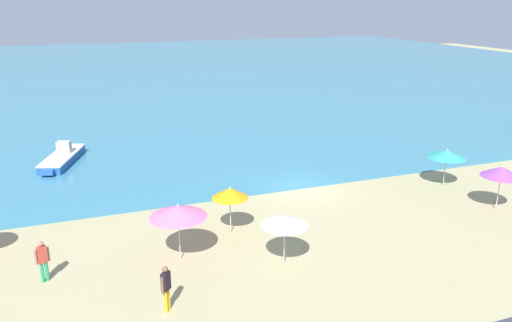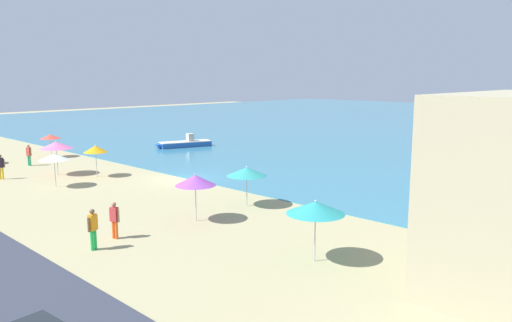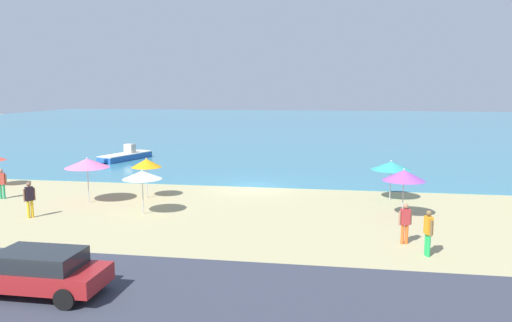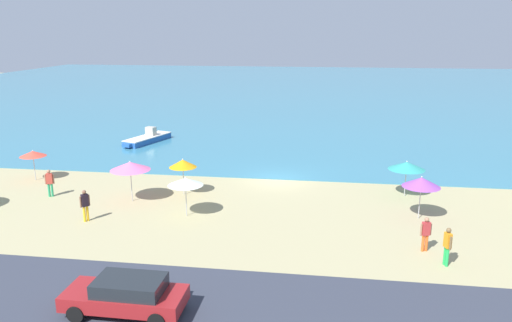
{
  "view_description": "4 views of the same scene",
  "coord_description": "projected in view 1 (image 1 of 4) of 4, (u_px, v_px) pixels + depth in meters",
  "views": [
    {
      "loc": [
        -11.96,
        -24.98,
        10.73
      ],
      "look_at": [
        -2.13,
        1.8,
        1.45
      ],
      "focal_mm": 35.0,
      "sensor_mm": 36.0,
      "label": 1
    },
    {
      "loc": [
        27.98,
        -21.93,
        7.32
      ],
      "look_at": [
        6.34,
        0.48,
        2.02
      ],
      "focal_mm": 35.0,
      "sensor_mm": 36.0,
      "label": 2
    },
    {
      "loc": [
        5.34,
        -31.32,
        6.41
      ],
      "look_at": [
        0.66,
        -2.84,
        2.15
      ],
      "focal_mm": 35.0,
      "sensor_mm": 36.0,
      "label": 3
    },
    {
      "loc": [
        3.34,
        -33.55,
        10.26
      ],
      "look_at": [
        -1.26,
        -1.69,
        1.76
      ],
      "focal_mm": 35.0,
      "sensor_mm": 36.0,
      "label": 4
    }
  ],
  "objects": [
    {
      "name": "bather_3",
      "position": [
        166.0,
        286.0,
        17.71
      ],
      "size": [
        0.4,
        0.46,
        1.81
      ],
      "color": "yellow",
      "rests_on": "ground_plane"
    },
    {
      "name": "beach_umbrella_2",
      "position": [
        285.0,
        221.0,
        20.55
      ],
      "size": [
        2.0,
        2.0,
        2.31
      ],
      "color": "#B2B2B7",
      "rests_on": "ground_plane"
    },
    {
      "name": "beach_umbrella_1",
      "position": [
        502.0,
        172.0,
        26.08
      ],
      "size": [
        2.08,
        2.08,
        2.47
      ],
      "color": "#B2B2B7",
      "rests_on": "ground_plane"
    },
    {
      "name": "bather_2",
      "position": [
        43.0,
        259.0,
        19.61
      ],
      "size": [
        0.54,
        0.33,
        1.77
      ],
      "color": "#28965F",
      "rests_on": "ground_plane"
    },
    {
      "name": "skiff_nearshore",
      "position": [
        62.0,
        158.0,
        34.08
      ],
      "size": [
        3.19,
        5.85,
        1.36
      ],
      "color": "#2557A3",
      "rests_on": "sea"
    },
    {
      "name": "beach_umbrella_6",
      "position": [
        447.0,
        154.0,
        29.52
      ],
      "size": [
        2.29,
        2.29,
        2.32
      ],
      "color": "#B2B2B7",
      "rests_on": "ground_plane"
    },
    {
      "name": "ground_plane",
      "position": [
        300.0,
        189.0,
        29.53
      ],
      "size": [
        160.0,
        160.0,
        0.0
      ],
      "primitive_type": "plane",
      "color": "tan"
    },
    {
      "name": "sea",
      "position": [
        153.0,
        70.0,
        78.63
      ],
      "size": [
        150.0,
        110.0,
        0.05
      ],
      "primitive_type": "cube",
      "color": "teal",
      "rests_on": "ground_plane"
    },
    {
      "name": "beach_umbrella_5",
      "position": [
        230.0,
        193.0,
        23.4
      ],
      "size": [
        1.74,
        1.74,
        2.38
      ],
      "color": "#B2B2B7",
      "rests_on": "ground_plane"
    },
    {
      "name": "beach_umbrella_0",
      "position": [
        178.0,
        211.0,
        20.94
      ],
      "size": [
        2.45,
        2.45,
        2.56
      ],
      "color": "#B2B2B7",
      "rests_on": "ground_plane"
    }
  ]
}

